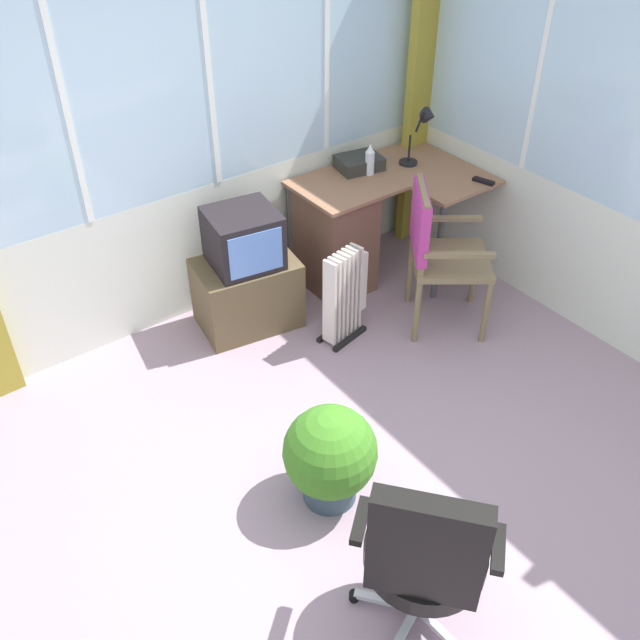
% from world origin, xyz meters
% --- Properties ---
extents(ground, '(5.25, 5.03, 0.06)m').
position_xyz_m(ground, '(0.00, 0.00, -0.03)').
color(ground, '#9F8594').
extents(north_window_panel, '(4.25, 0.07, 2.62)m').
position_xyz_m(north_window_panel, '(0.00, 2.04, 1.31)').
color(north_window_panel, silver).
rests_on(north_window_panel, ground).
extents(curtain_corner, '(0.23, 0.10, 2.52)m').
position_xyz_m(curtain_corner, '(2.02, 1.91, 1.26)').
color(curtain_corner, olive).
rests_on(curtain_corner, ground).
extents(desk, '(1.23, 0.89, 0.76)m').
position_xyz_m(desk, '(1.17, 1.69, 0.41)').
color(desk, '#93664A').
rests_on(desk, ground).
extents(desk_lamp, '(0.22, 0.19, 0.41)m').
position_xyz_m(desk_lamp, '(1.83, 1.64, 1.03)').
color(desk_lamp, black).
rests_on(desk_lamp, desk).
extents(tv_remote, '(0.09, 0.16, 0.02)m').
position_xyz_m(tv_remote, '(1.96, 1.17, 0.77)').
color(tv_remote, black).
rests_on(tv_remote, desk).
extents(spray_bottle, '(0.06, 0.06, 0.22)m').
position_xyz_m(spray_bottle, '(1.43, 1.73, 0.87)').
color(spray_bottle, silver).
rests_on(spray_bottle, desk).
extents(paper_tray, '(0.34, 0.28, 0.09)m').
position_xyz_m(paper_tray, '(1.42, 1.83, 0.81)').
color(paper_tray, '#2C2C27').
rests_on(paper_tray, desk).
extents(wooden_armchair, '(0.67, 0.67, 0.98)m').
position_xyz_m(wooden_armchair, '(1.34, 0.98, 0.62)').
color(wooden_armchair, olive).
rests_on(wooden_armchair, ground).
extents(office_chair, '(0.61, 0.61, 1.00)m').
position_xyz_m(office_chair, '(-0.21, -0.61, 0.55)').
color(office_chair, '#B7B7BF').
rests_on(office_chair, ground).
extents(tv_on_stand, '(0.70, 0.54, 0.84)m').
position_xyz_m(tv_on_stand, '(0.37, 1.67, 0.37)').
color(tv_on_stand, brown).
rests_on(tv_on_stand, ground).
extents(space_heater, '(0.37, 0.23, 0.64)m').
position_xyz_m(space_heater, '(0.81, 1.18, 0.32)').
color(space_heater, silver).
rests_on(space_heater, ground).
extents(potted_plant, '(0.47, 0.47, 0.56)m').
position_xyz_m(potted_plant, '(-0.07, 0.19, 0.30)').
color(potted_plant, '#354954').
rests_on(potted_plant, ground).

